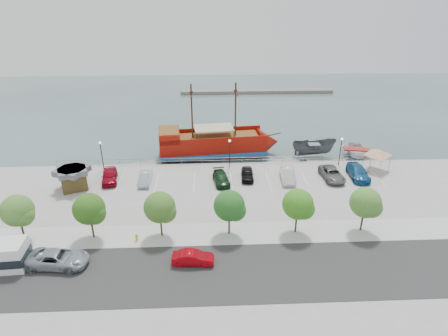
{
  "coord_description": "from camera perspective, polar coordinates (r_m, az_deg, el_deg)",
  "views": [
    {
      "loc": [
        -2.98,
        -42.55,
        22.84
      ],
      "look_at": [
        -1.0,
        2.0,
        2.0
      ],
      "focal_mm": 30.0,
      "sensor_mm": 36.0,
      "label": 1
    }
  ],
  "objects": [
    {
      "name": "parked_car_f",
      "position": [
        50.92,
        9.7,
        -0.97
      ],
      "size": [
        2.05,
        5.01,
        1.62
      ],
      "primitive_type": "imported",
      "rotation": [
        0.0,
        0.0,
        -0.07
      ],
      "color": "silver",
      "rests_on": "land_slab"
    },
    {
      "name": "patrol_boat",
      "position": [
        61.27,
        13.5,
        2.8
      ],
      "size": [
        7.08,
        2.81,
        2.72
      ],
      "primitive_type": "imported",
      "rotation": [
        0.0,
        0.0,
        1.6
      ],
      "color": "#494D53",
      "rests_on": "ground"
    },
    {
      "name": "fire_hydrant",
      "position": [
        39.57,
        -13.18,
        -10.2
      ],
      "size": [
        0.28,
        0.28,
        0.8
      ],
      "rotation": [
        0.0,
        0.0,
        -0.21
      ],
      "color": "gold",
      "rests_on": "sidewalk"
    },
    {
      "name": "tree_f",
      "position": [
        41.19,
        20.95,
        -5.11
      ],
      "size": [
        3.3,
        3.2,
        5.0
      ],
      "color": "#473321",
      "rests_on": "sidewalk"
    },
    {
      "name": "lamp_post_right",
      "position": [
        56.23,
        17.39,
        3.13
      ],
      "size": [
        0.36,
        0.36,
        4.28
      ],
      "color": "black",
      "rests_on": "land_slab"
    },
    {
      "name": "tree_a",
      "position": [
        42.34,
        -28.81,
        -5.86
      ],
      "size": [
        3.3,
        3.2,
        5.0
      ],
      "color": "#473321",
      "rests_on": "sidewalk"
    },
    {
      "name": "lamp_post_left",
      "position": [
        55.02,
        -18.22,
        2.54
      ],
      "size": [
        0.36,
        0.36,
        4.28
      ],
      "color": "black",
      "rests_on": "land_slab"
    },
    {
      "name": "dock_east",
      "position": [
        59.89,
        15.89,
        0.79
      ],
      "size": [
        7.45,
        3.15,
        0.41
      ],
      "primitive_type": "cube",
      "rotation": [
        0.0,
        0.0,
        -0.15
      ],
      "color": "gray",
      "rests_on": "ground"
    },
    {
      "name": "shed",
      "position": [
        51.55,
        -22.0,
        -1.36
      ],
      "size": [
        4.48,
        4.48,
        2.81
      ],
      "rotation": [
        0.0,
        0.0,
        0.41
      ],
      "color": "#4E3C1C",
      "rests_on": "land_slab"
    },
    {
      "name": "tree_b",
      "position": [
        39.72,
        -19.69,
        -6.06
      ],
      "size": [
        3.3,
        3.2,
        5.0
      ],
      "color": "#473321",
      "rests_on": "sidewalk"
    },
    {
      "name": "parked_car_g",
      "position": [
        52.59,
        16.12,
        -0.87
      ],
      "size": [
        2.68,
        5.34,
        1.45
      ],
      "primitive_type": "imported",
      "rotation": [
        0.0,
        0.0,
        0.05
      ],
      "color": "#606060",
      "rests_on": "land_slab"
    },
    {
      "name": "speedboat",
      "position": [
        64.12,
        19.47,
        2.36
      ],
      "size": [
        5.91,
        7.29,
        1.33
      ],
      "primitive_type": "imported",
      "rotation": [
        0.0,
        0.0,
        -0.23
      ],
      "color": "silver",
      "rests_on": "ground"
    },
    {
      "name": "street_van",
      "position": [
        38.47,
        -24.0,
        -12.49
      ],
      "size": [
        5.81,
        3.12,
        1.55
      ],
      "primitive_type": "imported",
      "rotation": [
        0.0,
        0.0,
        1.47
      ],
      "color": "#969EA8",
      "rests_on": "street"
    },
    {
      "name": "parked_car_a",
      "position": [
        52.11,
        -17.06,
        -1.13
      ],
      "size": [
        2.78,
        5.1,
        1.65
      ],
      "primitive_type": "imported",
      "rotation": [
        0.0,
        0.0,
        0.18
      ],
      "color": "maroon",
      "rests_on": "land_slab"
    },
    {
      "name": "tree_c",
      "position": [
        38.21,
        -9.56,
        -6.1
      ],
      "size": [
        3.3,
        3.2,
        5.0
      ],
      "color": "#473321",
      "rests_on": "sidewalk"
    },
    {
      "name": "parked_car_e",
      "position": [
        50.65,
        3.58,
        -0.93
      ],
      "size": [
        1.86,
        4.14,
        1.38
      ],
      "primitive_type": "imported",
      "rotation": [
        0.0,
        0.0,
        -0.06
      ],
      "color": "black",
      "rests_on": "land_slab"
    },
    {
      "name": "far_shore",
      "position": [
        101.16,
        5.0,
        11.56
      ],
      "size": [
        40.0,
        3.0,
        0.8
      ],
      "primitive_type": "cube",
      "color": "slate",
      "rests_on": "ground"
    },
    {
      "name": "canopy_tent",
      "position": [
        56.64,
        22.47,
        2.68
      ],
      "size": [
        4.48,
        4.48,
        3.57
      ],
      "rotation": [
        0.0,
        0.0,
        -0.05
      ],
      "color": "slate",
      "rests_on": "land_slab"
    },
    {
      "name": "parked_car_h",
      "position": [
        54.05,
        19.75,
        -0.6
      ],
      "size": [
        2.49,
        5.56,
        1.58
      ],
      "primitive_type": "imported",
      "rotation": [
        0.0,
        0.0,
        -0.05
      ],
      "color": "#1A5486",
      "rests_on": "land_slab"
    },
    {
      "name": "tree_d",
      "position": [
        37.96,
        1.03,
        -5.94
      ],
      "size": [
        3.3,
        3.2,
        5.0
      ],
      "color": "#473321",
      "rests_on": "sidewalk"
    },
    {
      "name": "street_sedan",
      "position": [
        35.71,
        -4.74,
        -13.48
      ],
      "size": [
        3.99,
        1.6,
        1.29
      ],
      "primitive_type": "imported",
      "rotation": [
        0.0,
        0.0,
        1.51
      ],
      "color": "#B10510",
      "rests_on": "street"
    },
    {
      "name": "lamp_post_mid",
      "position": [
        53.01,
        0.87,
        3.0
      ],
      "size": [
        0.36,
        0.36,
        4.28
      ],
      "color": "black",
      "rests_on": "land_slab"
    },
    {
      "name": "sidewalk",
      "position": [
        39.86,
        2.23,
        -9.9
      ],
      "size": [
        100.0,
        4.0,
        0.05
      ],
      "primitive_type": "cube",
      "color": "silver",
      "rests_on": "land_slab"
    },
    {
      "name": "ground",
      "position": [
        48.86,
        1.28,
        -4.16
      ],
      "size": [
        160.0,
        160.0,
        0.0
      ],
      "primitive_type": "plane",
      "color": "#3E4E4E"
    },
    {
      "name": "tree_e",
      "position": [
        38.98,
        11.41,
        -5.59
      ],
      "size": [
        3.3,
        3.2,
        5.0
      ],
      "color": "#473321",
      "rests_on": "sidewalk"
    },
    {
      "name": "seawall_railing",
      "position": [
        55.15,
        0.77,
        1.18
      ],
      "size": [
        50.0,
        0.06,
        1.0
      ],
      "color": "gray",
      "rests_on": "land_slab"
    },
    {
      "name": "pirate_ship",
      "position": [
        59.75,
        -0.41,
        3.67
      ],
      "size": [
        19.73,
        7.23,
        12.31
      ],
      "rotation": [
        0.0,
        0.0,
        0.11
      ],
      "color": "#910F05",
      "rests_on": "ground"
    },
    {
      "name": "street",
      "position": [
        35.14,
        3.04,
        -15.51
      ],
      "size": [
        100.0,
        8.0,
        0.04
      ],
      "primitive_type": "cube",
      "color": "#313030",
      "rests_on": "land_slab"
    },
    {
      "name": "dock_mid",
      "position": [
        57.87,
        8.23,
        0.66
      ],
      "size": [
        7.22,
        4.76,
        0.4
      ],
      "primitive_type": "cube",
      "rotation": [
        0.0,
        0.0,
        0.43
      ],
      "color": "gray",
      "rests_on": "ground"
    },
    {
      "name": "parked_car_b",
      "position": [
        50.6,
        -11.93,
        -1.48
      ],
      "size": [
        1.5,
        4.25,
        1.4
      ],
      "primitive_type": "imported",
      "rotation": [
        0.0,
        0.0,
        0.0
      ],
      "color": "silver",
      "rests_on": "land_slab"
    },
    {
      "name": "dock_west",
      "position": [
        58.01,
        -13.58,
        0.25
      ],
      "size": [
        7.18,
        3.9,
        0.39
      ],
      "primitive_type": "cube",
      "rotation": [
        0.0,
        0.0,
        0.3
      ],
      "color": "gray",
      "rests_on": "ground"
    },
    {
      "name": "land_slab",
      "position": [
        31.98,
        3.91,
        -22.17
      ],
      "size": [
        100.0,
        58.0,
        1.2
      ],
      "primitive_type": "cube",
      "color": "#9A9996",
      "rests_on": "ground"
    },
    {
      "name": "parked_car_d",
      "position": [
        49.48,
        -0.43,
        -1.58
      ],
      "size": [
        2.48,
        4.79,
        1.33
      ],
      "primitive_type": "imported",
      "rotation": [
        0.0,
        0.0,
        0.14
      ],
      "color": "black",
      "rests_on": "land_slab"
    }
  ]
}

